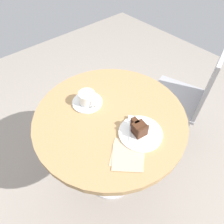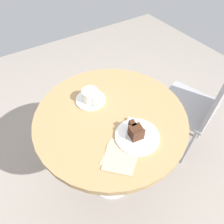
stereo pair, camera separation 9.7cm
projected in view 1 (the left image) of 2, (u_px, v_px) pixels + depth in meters
ground_plane at (111, 177)px, 1.57m from camera, size 4.40×4.40×0.01m
cafe_table at (110, 129)px, 1.10m from camera, size 0.78×0.78×0.74m
saucer at (87, 102)px, 1.07m from camera, size 0.16×0.16×0.01m
coffee_cup at (87, 98)px, 1.03m from camera, size 0.12×0.09×0.07m
teaspoon at (79, 107)px, 1.04m from camera, size 0.09×0.05×0.00m
cake_plate at (140, 133)px, 0.93m from camera, size 0.21×0.21×0.01m
cake_slice at (139, 128)px, 0.91m from camera, size 0.09×0.06×0.06m
fork at (130, 125)px, 0.95m from camera, size 0.12×0.13×0.00m
napkin at (128, 155)px, 0.86m from camera, size 0.20×0.21×0.00m
cafe_chair at (191, 93)px, 1.42m from camera, size 0.48×0.48×0.90m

